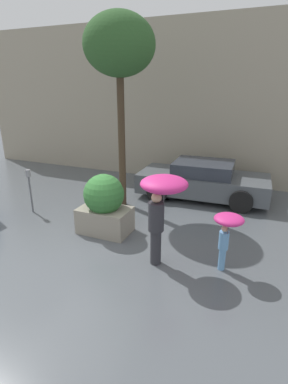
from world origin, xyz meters
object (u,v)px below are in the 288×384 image
object	(u,v)px
person_adult	(162,197)
parking_meter	(29,182)
person_child	(227,228)
planter_box	(104,205)
parked_car_near	(203,181)
street_tree	(119,47)

from	to	relation	value
person_adult	parking_meter	size ratio (longest dim) A/B	1.48
person_child	parking_meter	size ratio (longest dim) A/B	0.96
planter_box	person_adult	size ratio (longest dim) A/B	0.80
parked_car_near	parking_meter	xyz separation A→B (m)	(-4.49, -3.26, 0.35)
parked_car_near	street_tree	xyz separation A→B (m)	(-2.23, -1.61, 4.03)
person_adult	parked_car_near	xyz separation A→B (m)	(-0.06, 4.38, -0.94)
planter_box	parking_meter	bearing A→B (deg)	173.93
planter_box	parked_car_near	bearing A→B (deg)	63.23
person_adult	planter_box	bearing A→B (deg)	131.83
person_adult	person_child	xyz separation A→B (m)	(1.31, 0.23, -0.54)
planter_box	street_tree	world-z (taller)	street_tree
person_adult	parked_car_near	bearing A→B (deg)	67.06
person_adult	person_child	world-z (taller)	person_adult
person_child	parking_meter	xyz separation A→B (m)	(-5.85, 0.90, -0.04)
planter_box	person_adult	distance (m)	2.17
planter_box	parked_car_near	xyz separation A→B (m)	(1.79, 3.54, -0.16)
planter_box	person_child	xyz separation A→B (m)	(3.15, -0.61, 0.23)
street_tree	person_child	bearing A→B (deg)	-35.32
parked_car_near	parking_meter	bearing A→B (deg)	123.50
person_child	parking_meter	world-z (taller)	parking_meter
person_child	street_tree	xyz separation A→B (m)	(-3.59, 2.55, 3.64)
planter_box	parking_meter	xyz separation A→B (m)	(-2.70, 0.29, 0.19)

